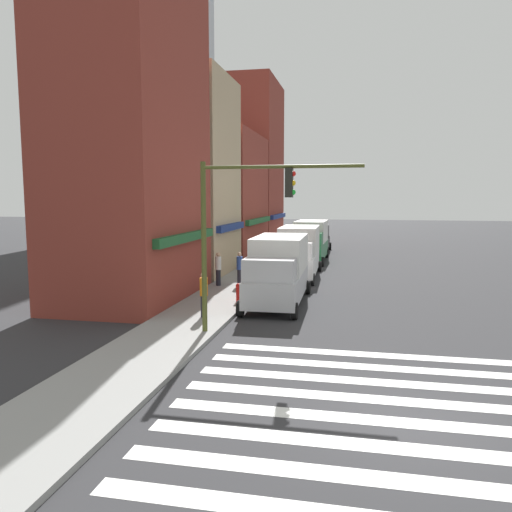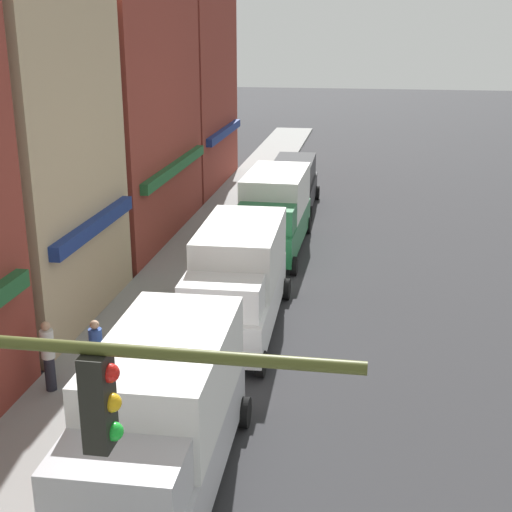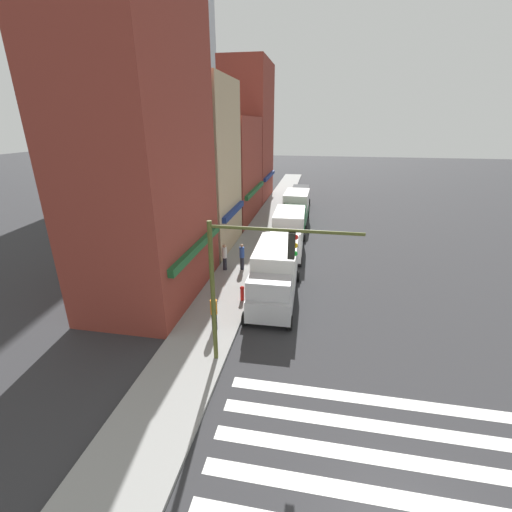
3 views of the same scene
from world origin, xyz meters
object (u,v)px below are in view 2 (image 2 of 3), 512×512
van_black (293,183)px  pedestrian_blue_shirt (97,353)px  box_truck_silver (161,420)px  pedestrian_white_shirt (48,355)px  box_truck_green (274,211)px  fire_hydrant (63,477)px  box_truck_white (238,278)px

van_black → pedestrian_blue_shirt: size_ratio=2.84×
box_truck_silver → pedestrian_blue_shirt: bearing=35.9°
pedestrian_blue_shirt → pedestrian_white_shirt: bearing=-84.1°
box_truck_silver → box_truck_green: size_ratio=1.00×
pedestrian_blue_shirt → pedestrian_white_shirt: 1.13m
van_black → fire_hydrant: van_black is taller
van_black → pedestrian_white_shirt: (-18.90, 3.72, -0.21)m
box_truck_silver → pedestrian_white_shirt: box_truck_silver is taller
box_truck_green → pedestrian_white_shirt: box_truck_green is taller
box_truck_silver → van_black: size_ratio=1.24×
box_truck_white → van_black: bearing=-1.5°
box_truck_silver → van_black: 22.13m
fire_hydrant → van_black: bearing=-4.3°
box_truck_silver → box_truck_green: bearing=-1.2°
box_truck_white → fire_hydrant: box_truck_white is taller
pedestrian_blue_shirt → fire_hydrant: 4.24m
box_truck_silver → fire_hydrant: box_truck_silver is taller
box_truck_silver → box_truck_green: same height
box_truck_white → pedestrian_blue_shirt: (-4.29, 2.62, -0.51)m
box_truck_white → fire_hydrant: size_ratio=7.43×
box_truck_white → van_black: (14.36, -0.00, -0.30)m
box_truck_green → van_black: 6.66m
box_truck_green → pedestrian_blue_shirt: bearing=168.6°
box_truck_white → box_truck_green: size_ratio=1.00×
box_truck_green → pedestrian_blue_shirt: size_ratio=3.52×
van_black → box_truck_silver: bearing=179.1°
pedestrian_white_shirt → fire_hydrant: bearing=102.4°
pedestrian_blue_shirt → fire_hydrant: size_ratio=2.10×
box_truck_white → pedestrian_white_shirt: size_ratio=3.53×
box_truck_green → pedestrian_white_shirt: size_ratio=3.52×
box_truck_white → fire_hydrant: (-8.41, 1.70, -0.97)m
box_truck_white → van_black: 14.36m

